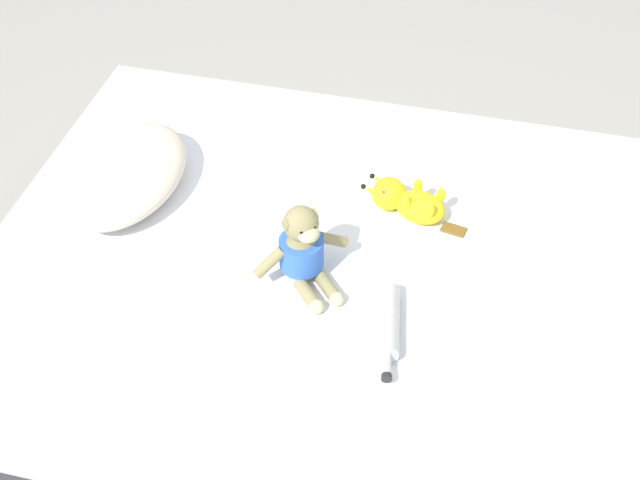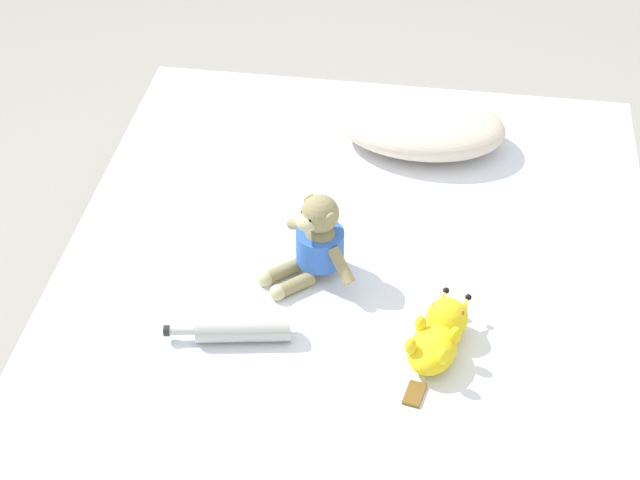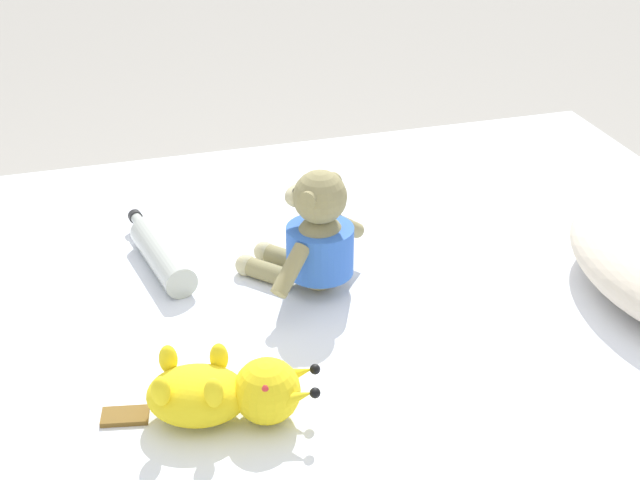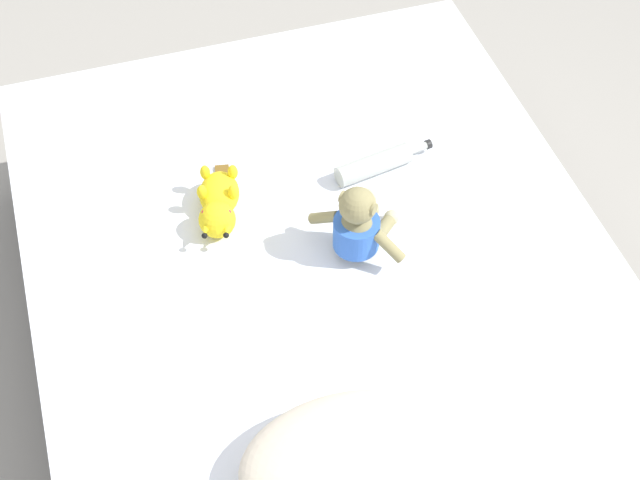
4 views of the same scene
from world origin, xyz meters
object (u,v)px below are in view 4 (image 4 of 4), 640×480
bed (320,307)px  plush_monkey (359,226)px  plush_yellow_creature (218,204)px  glass_bottle (376,164)px  pillow (352,458)px

bed → plush_monkey: plush_monkey is taller
plush_yellow_creature → bed: bearing=137.5°
bed → glass_bottle: glass_bottle is taller
plush_yellow_creature → pillow: bearing=97.1°
pillow → glass_bottle: size_ratio=1.71×
pillow → plush_yellow_creature: pillow is taller
bed → plush_yellow_creature: (0.22, -0.21, 0.30)m
plush_yellow_creature → glass_bottle: 0.47m
bed → pillow: (0.12, 0.62, 0.31)m
plush_yellow_creature → glass_bottle: size_ratio=1.07×
pillow → glass_bottle: (-0.36, -0.86, -0.04)m
glass_bottle → bed: bearing=44.7°
plush_monkey → pillow: bearing=70.0°
plush_monkey → glass_bottle: size_ratio=0.84×
bed → pillow: size_ratio=3.72×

